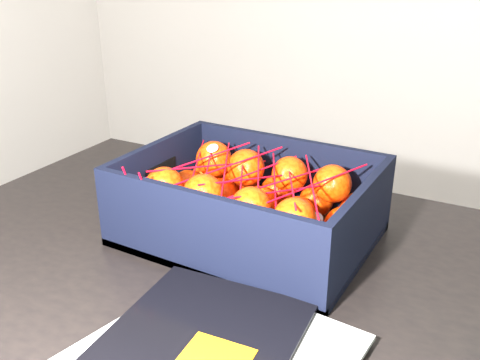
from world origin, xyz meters
The scene contains 4 objects.
table centered at (-0.07, 0.29, 0.65)m, with size 1.23×0.84×0.75m.
produce_crate centered at (-0.15, 0.41, 0.79)m, with size 0.37×0.28×0.13m.
clementine_heap centered at (-0.15, 0.41, 0.81)m, with size 0.35×0.26×0.11m.
mesh_net centered at (-0.16, 0.40, 0.86)m, with size 0.30×0.24×0.09m.
Camera 1 is at (0.22, -0.26, 1.17)m, focal length 40.10 mm.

